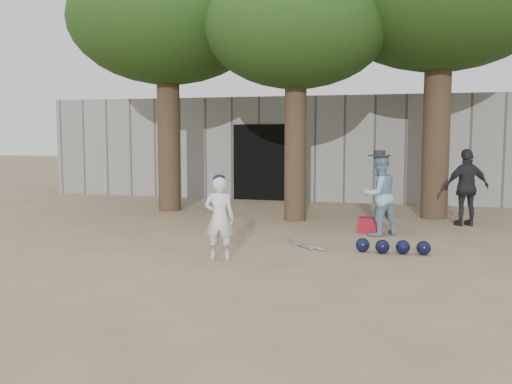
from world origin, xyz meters
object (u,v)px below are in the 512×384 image
(spectator_dark, at_px, (467,187))
(boy_player, at_px, (219,218))
(red_bag, at_px, (370,225))
(spectator_blue, at_px, (378,195))

(spectator_dark, bearing_deg, boy_player, 26.05)
(boy_player, xyz_separation_m, red_bag, (2.04, 3.02, -0.49))
(spectator_dark, bearing_deg, spectator_blue, 21.54)
(spectator_blue, xyz_separation_m, spectator_dark, (1.71, 1.65, 0.03))
(red_bag, bearing_deg, boy_player, -124.04)
(spectator_dark, relative_size, red_bag, 3.85)
(boy_player, distance_m, spectator_blue, 3.56)
(spectator_blue, height_order, red_bag, spectator_blue)
(boy_player, xyz_separation_m, spectator_blue, (2.21, 2.79, 0.14))
(spectator_dark, bearing_deg, red_bag, 14.70)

